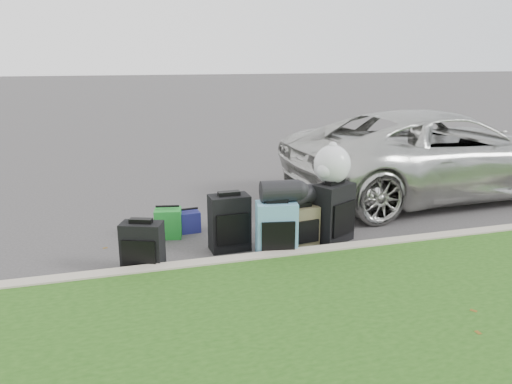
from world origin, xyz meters
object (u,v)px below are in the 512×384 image
object	(u,v)px
suitcase_large_black_left	(229,223)
suitcase_olive	(302,227)
suitcase_large_black_right	(333,213)
suv	(438,153)
suitcase_teal	(276,230)
tote_navy	(190,222)
tote_green	(168,223)
suitcase_small_black	(143,247)

from	to	relation	value
suitcase_large_black_left	suitcase_olive	distance (m)	0.92
suitcase_large_black_right	suv	bearing A→B (deg)	3.34
suitcase_olive	suitcase_teal	size ratio (longest dim) A/B	0.77
tote_navy	tote_green	bearing A→B (deg)	-162.41
suitcase_small_black	suitcase_teal	distance (m)	1.55
suitcase_large_black_left	suitcase_teal	world-z (taller)	suitcase_large_black_left
suitcase_small_black	tote_green	world-z (taller)	suitcase_small_black
suitcase_olive	tote_navy	size ratio (longest dim) A/B	1.83
suitcase_large_black_left	suitcase_teal	bearing A→B (deg)	-41.16
suv	suitcase_large_black_right	distance (m)	3.11
suitcase_olive	suitcase_large_black_right	world-z (taller)	suitcase_large_black_right
suitcase_small_black	suitcase_large_black_left	bearing A→B (deg)	39.99
suv	tote_green	world-z (taller)	suv
suitcase_large_black_left	tote_green	distance (m)	0.96
suv	tote_green	bearing A→B (deg)	97.62
suitcase_small_black	suitcase_olive	size ratio (longest dim) A/B	1.09
suitcase_small_black	tote_navy	size ratio (longest dim) A/B	1.98
suitcase_small_black	tote_green	distance (m)	1.09
suitcase_teal	tote_green	bearing A→B (deg)	147.83
suitcase_large_black_right	tote_navy	bearing A→B (deg)	125.77
suv	suitcase_small_black	world-z (taller)	suv
suitcase_olive	tote_green	size ratio (longest dim) A/B	1.35
suitcase_small_black	suitcase_large_black_left	size ratio (longest dim) A/B	0.81
tote_green	suitcase_teal	bearing A→B (deg)	-30.93
suv	suitcase_teal	distance (m)	4.01
suitcase_olive	tote_green	bearing A→B (deg)	145.61
tote_navy	suitcase_teal	bearing A→B (deg)	-59.25
suitcase_small_black	suitcase_large_black_right	bearing A→B (deg)	27.74
suitcase_olive	tote_green	world-z (taller)	suitcase_olive
suitcase_olive	suitcase_teal	distance (m)	0.50
suitcase_large_black_left	suv	bearing A→B (deg)	18.42
suitcase_large_black_left	suitcase_large_black_right	xyz separation A→B (m)	(1.35, -0.09, 0.04)
suitcase_large_black_left	suitcase_teal	distance (m)	0.62
suitcase_large_black_right	suitcase_small_black	bearing A→B (deg)	158.95
suitcase_olive	suitcase_large_black_left	bearing A→B (deg)	163.23
suitcase_teal	suitcase_large_black_right	distance (m)	0.92
suitcase_large_black_left	tote_green	bearing A→B (deg)	134.13
suitcase_large_black_left	suitcase_large_black_right	size ratio (longest dim) A/B	0.91
suitcase_olive	suitcase_small_black	bearing A→B (deg)	178.59
tote_green	suitcase_olive	bearing A→B (deg)	-15.67
suitcase_olive	tote_green	xyz separation A→B (m)	(-1.58, 0.81, -0.07)
suitcase_teal	suitcase_large_black_right	size ratio (longest dim) A/B	0.88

